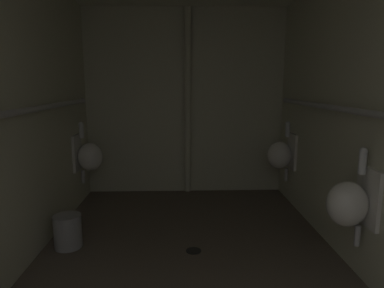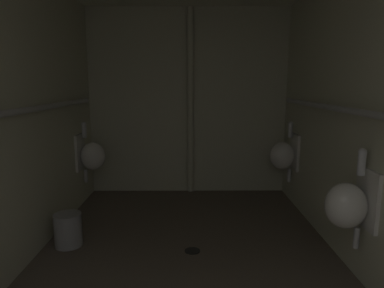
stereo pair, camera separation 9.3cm
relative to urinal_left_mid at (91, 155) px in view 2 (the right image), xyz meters
The scene contains 11 objects.
floor 2.20m from the urinal_left_mid, 55.48° to the right, with size 2.79×4.67×0.08m, color brown.
wall_right 3.14m from the urinal_left_mid, 34.08° to the right, with size 0.06×4.67×2.49m, color beige.
wall_back 1.46m from the urinal_left_mid, 26.10° to the left, with size 2.79×0.06×2.49m, color beige.
urinal_left_mid is the anchor object (origin of this frame).
urinal_right_mid 2.94m from the urinal_left_mid, 36.29° to the right, with size 0.32×0.30×0.76m.
urinal_right_far 2.37m from the urinal_left_mid, ahead, with size 0.32×0.30×0.76m.
supply_pipe_left 1.85m from the urinal_left_mid, 92.90° to the right, with size 0.06×3.92×0.06m.
supply_pipe_right 3.08m from the urinal_left_mid, 35.04° to the right, with size 0.06×3.94×0.06m.
standpipe_back_wall 1.44m from the urinal_left_mid, 21.10° to the left, with size 0.09×0.09×2.44m, color beige.
floor_drain 1.85m from the urinal_left_mid, 44.81° to the right, with size 0.14×0.14×0.01m, color black.
waste_bin 1.21m from the urinal_left_mid, 86.02° to the right, with size 0.25×0.25×0.31m, color gray.
Camera 2 is at (0.03, -0.11, 1.50)m, focal length 32.05 mm.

